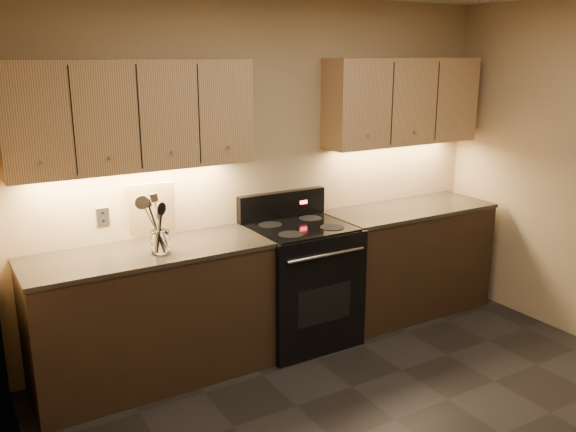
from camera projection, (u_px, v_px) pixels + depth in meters
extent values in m
cube|color=tan|center=(270.00, 172.00, 4.71)|extent=(4.00, 0.04, 2.60)
cube|color=tan|center=(45.00, 324.00, 2.06)|extent=(0.04, 4.00, 2.60)
cube|color=black|center=(152.00, 318.00, 4.13)|extent=(1.60, 0.60, 0.90)
cube|color=#3C3126|center=(148.00, 253.00, 4.01)|extent=(1.62, 0.62, 0.03)
cube|color=black|center=(407.00, 261.00, 5.27)|extent=(1.44, 0.60, 0.90)
cube|color=#3C3126|center=(410.00, 209.00, 5.15)|extent=(1.46, 0.62, 0.03)
cube|color=black|center=(301.00, 285.00, 4.70)|extent=(0.76, 0.65, 0.92)
cube|color=black|center=(301.00, 227.00, 4.58)|extent=(0.70, 0.60, 0.01)
cube|color=black|center=(282.00, 205.00, 4.78)|extent=(0.76, 0.07, 0.22)
cube|color=red|center=(304.00, 202.00, 4.84)|extent=(0.06, 0.00, 0.03)
cylinder|color=silver|center=(326.00, 255.00, 4.33)|extent=(0.65, 0.02, 0.02)
cube|color=black|center=(325.00, 305.00, 4.44)|extent=(0.46, 0.00, 0.28)
cylinder|color=black|center=(291.00, 234.00, 4.36)|extent=(0.18, 0.18, 0.00)
cylinder|color=black|center=(332.00, 227.00, 4.54)|extent=(0.18, 0.18, 0.00)
cylinder|color=black|center=(270.00, 225.00, 4.61)|extent=(0.18, 0.18, 0.00)
cylinder|color=black|center=(310.00, 218.00, 4.79)|extent=(0.18, 0.18, 0.00)
cube|color=tan|center=(132.00, 115.00, 3.91)|extent=(1.60, 0.30, 0.70)
cube|color=tan|center=(403.00, 102.00, 5.04)|extent=(1.44, 0.30, 0.70)
cube|color=#B2B5BA|center=(103.00, 217.00, 4.10)|extent=(0.08, 0.01, 0.12)
cylinder|color=white|center=(160.00, 242.00, 3.94)|extent=(0.15, 0.15, 0.15)
cylinder|color=white|center=(161.00, 252.00, 3.96)|extent=(0.12, 0.12, 0.02)
cube|color=tan|center=(152.00, 210.00, 4.24)|extent=(0.32, 0.12, 0.40)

